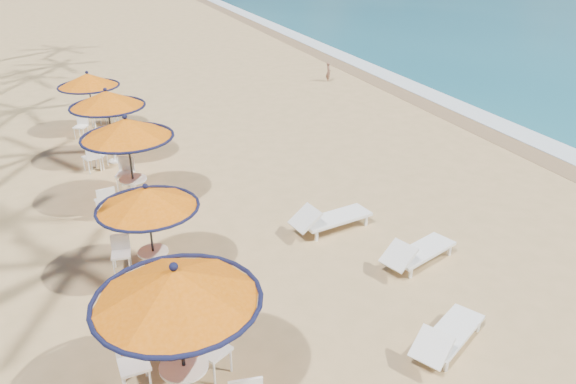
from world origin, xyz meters
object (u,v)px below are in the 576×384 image
at_px(station_3, 105,107).
at_px(station_4, 89,87).
at_px(station_0, 180,302).
at_px(station_1, 147,211).
at_px(station_2, 125,137).
at_px(lounger_far, 329,218).
at_px(lounger_near, 447,336).
at_px(lounger_mid, 417,252).

bearing_deg(station_3, station_4, 94.65).
relative_size(station_0, station_1, 1.18).
height_order(station_0, station_2, station_0).
bearing_deg(station_4, lounger_far, -64.37).
distance_m(station_4, lounger_far, 11.15).
xyz_separation_m(lounger_near, lounger_far, (-0.07, 4.73, 0.04)).
bearing_deg(station_1, lounger_far, 6.27).
bearing_deg(lounger_near, station_0, 144.66).
bearing_deg(lounger_mid, station_3, 104.01).
height_order(station_1, lounger_mid, station_1).
bearing_deg(station_0, lounger_mid, 20.11).
relative_size(station_3, lounger_far, 1.10).
distance_m(station_3, lounger_near, 12.35).
distance_m(station_3, lounger_mid, 10.56).
xyz_separation_m(station_2, lounger_far, (4.31, -3.38, -1.57)).
bearing_deg(lounger_mid, station_0, -178.73).
distance_m(station_0, lounger_far, 6.32).
height_order(station_1, station_2, station_2).
bearing_deg(lounger_mid, lounger_near, -131.48).
height_order(station_2, station_3, station_2).
bearing_deg(station_4, lounger_near, -71.74).
relative_size(station_0, station_2, 1.03).
distance_m(station_4, lounger_near, 15.56).
height_order(station_4, lounger_far, station_4).
relative_size(lounger_mid, lounger_far, 0.95).
bearing_deg(station_3, lounger_mid, -57.15).
bearing_deg(station_4, station_3, -85.35).
bearing_deg(station_4, station_2, -85.84).
relative_size(station_0, lounger_mid, 1.25).
distance_m(station_2, lounger_mid, 7.93).
bearing_deg(station_1, station_4, 92.23).
relative_size(station_3, station_4, 1.07).
xyz_separation_m(station_1, station_2, (0.07, 3.86, 0.31)).
bearing_deg(station_1, station_2, 88.92).
height_order(station_4, lounger_mid, station_4).
bearing_deg(lounger_far, lounger_mid, -70.98).
height_order(station_0, station_1, station_0).
distance_m(station_0, lounger_mid, 6.18).
relative_size(station_0, lounger_near, 1.34).
bearing_deg(lounger_far, lounger_near, -98.36).
height_order(station_0, station_4, station_0).
distance_m(station_1, lounger_mid, 5.92).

